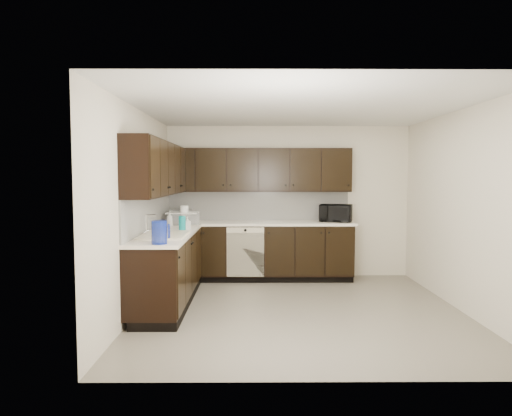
{
  "coord_description": "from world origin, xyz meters",
  "views": [
    {
      "loc": [
        -0.58,
        -5.59,
        1.67
      ],
      "look_at": [
        -0.54,
        0.6,
        1.24
      ],
      "focal_mm": 32.0,
      "sensor_mm": 36.0,
      "label": 1
    }
  ],
  "objects": [
    {
      "name": "floor",
      "position": [
        0.0,
        0.0,
        0.0
      ],
      "size": [
        4.0,
        4.0,
        0.0
      ],
      "primitive_type": "plane",
      "color": "gray",
      "rests_on": "ground"
    },
    {
      "name": "countertop",
      "position": [
        -1.01,
        1.11,
        0.92
      ],
      "size": [
        3.03,
        2.83,
        0.04
      ],
      "color": "white",
      "rests_on": "lower_cabinets"
    },
    {
      "name": "wall_left",
      "position": [
        -2.0,
        0.0,
        1.25
      ],
      "size": [
        0.02,
        4.0,
        2.5
      ],
      "primitive_type": "cube",
      "color": "beige",
      "rests_on": "floor"
    },
    {
      "name": "blue_pitcher",
      "position": [
        -1.59,
        -0.7,
        1.07
      ],
      "size": [
        0.19,
        0.19,
        0.25
      ],
      "primitive_type": "cylinder",
      "rotation": [
        0.0,
        0.0,
        0.12
      ],
      "color": "#102697",
      "rests_on": "countertop"
    },
    {
      "name": "toaster_oven",
      "position": [
        -1.75,
        1.75,
        1.04
      ],
      "size": [
        0.34,
        0.26,
        0.2
      ],
      "primitive_type": "cube",
      "rotation": [
        0.0,
        0.0,
        -0.1
      ],
      "color": "#ABABAD",
      "rests_on": "countertop"
    },
    {
      "name": "teal_tumbler",
      "position": [
        -1.52,
        0.44,
        1.04
      ],
      "size": [
        0.12,
        0.12,
        0.2
      ],
      "primitive_type": "cylinder",
      "rotation": [
        0.0,
        0.0,
        -0.39
      ],
      "color": "#0C7F84",
      "rests_on": "countertop"
    },
    {
      "name": "soap_bottle_b",
      "position": [
        -1.79,
        0.97,
        1.05
      ],
      "size": [
        0.1,
        0.1,
        0.22
      ],
      "primitive_type": "imported",
      "rotation": [
        0.0,
        0.0,
        0.19
      ],
      "color": "gray",
      "rests_on": "countertop"
    },
    {
      "name": "paper_towel_roll",
      "position": [
        -1.63,
        1.35,
        1.08
      ],
      "size": [
        0.14,
        0.14,
        0.28
      ],
      "primitive_type": "cylinder",
      "rotation": [
        0.0,
        0.0,
        0.1
      ],
      "color": "white",
      "rests_on": "countertop"
    },
    {
      "name": "ceiling",
      "position": [
        0.0,
        0.0,
        2.5
      ],
      "size": [
        4.0,
        4.0,
        0.0
      ],
      "primitive_type": "plane",
      "rotation": [
        3.14,
        0.0,
        0.0
      ],
      "color": "white",
      "rests_on": "wall_back"
    },
    {
      "name": "wall_front",
      "position": [
        0.0,
        -2.0,
        1.25
      ],
      "size": [
        4.0,
        0.02,
        2.5
      ],
      "primitive_type": "cube",
      "color": "beige",
      "rests_on": "floor"
    },
    {
      "name": "microwave",
      "position": [
        0.75,
        1.7,
        1.08
      ],
      "size": [
        0.58,
        0.47,
        0.28
      ],
      "primitive_type": "imported",
      "rotation": [
        0.0,
        0.0,
        -0.3
      ],
      "color": "black",
      "rests_on": "countertop"
    },
    {
      "name": "wall_back",
      "position": [
        0.0,
        2.0,
        1.25
      ],
      "size": [
        4.0,
        0.02,
        2.5
      ],
      "primitive_type": "cube",
      "color": "beige",
      "rests_on": "floor"
    },
    {
      "name": "dishwasher",
      "position": [
        -0.7,
        1.41,
        0.55
      ],
      "size": [
        0.58,
        0.04,
        0.78
      ],
      "color": "beige",
      "rests_on": "lower_cabinets"
    },
    {
      "name": "lower_cabinets",
      "position": [
        -1.01,
        1.11,
        0.41
      ],
      "size": [
        3.0,
        2.8,
        0.9
      ],
      "color": "black",
      "rests_on": "floor"
    },
    {
      "name": "sink",
      "position": [
        -1.68,
        -0.01,
        0.88
      ],
      "size": [
        0.54,
        0.82,
        0.42
      ],
      "color": "beige",
      "rests_on": "countertop"
    },
    {
      "name": "upper_cabinets",
      "position": [
        -1.1,
        1.2,
        1.77
      ],
      "size": [
        3.0,
        2.8,
        0.7
      ],
      "color": "black",
      "rests_on": "wall_back"
    },
    {
      "name": "backsplash",
      "position": [
        -1.22,
        1.32,
        1.18
      ],
      "size": [
        3.0,
        2.8,
        0.48
      ],
      "color": "white",
      "rests_on": "countertop"
    },
    {
      "name": "soap_bottle_a",
      "position": [
        -1.48,
        0.63,
        1.03
      ],
      "size": [
        0.1,
        0.1,
        0.18
      ],
      "primitive_type": "imported",
      "rotation": [
        0.0,
        0.0,
        0.31
      ],
      "color": "gray",
      "rests_on": "countertop"
    },
    {
      "name": "storage_bin",
      "position": [
        -1.66,
        1.35,
        1.03
      ],
      "size": [
        0.53,
        0.47,
        0.17
      ],
      "primitive_type": "cube",
      "rotation": [
        0.0,
        0.0,
        0.38
      ],
      "color": "white",
      "rests_on": "countertop"
    },
    {
      "name": "wall_right",
      "position": [
        2.0,
        0.0,
        1.25
      ],
      "size": [
        0.02,
        4.0,
        2.5
      ],
      "primitive_type": "cube",
      "color": "beige",
      "rests_on": "floor"
    }
  ]
}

